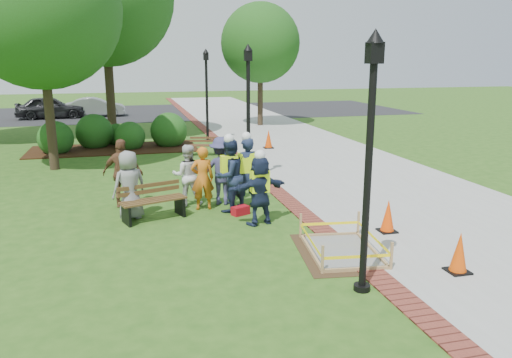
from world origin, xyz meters
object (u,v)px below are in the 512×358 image
object	(u,v)px
bench_near	(154,209)
cone_front	(459,254)
wet_concrete_pad	(342,242)
lamp_near	(370,146)
hivis_worker_b	(246,170)
hivis_worker_c	(229,174)
hivis_worker_a	(260,188)

from	to	relation	value
bench_near	cone_front	world-z (taller)	bench_near
cone_front	wet_concrete_pad	bearing A→B (deg)	138.71
lamp_near	wet_concrete_pad	bearing A→B (deg)	77.30
wet_concrete_pad	bench_near	bearing A→B (deg)	138.39
lamp_near	hivis_worker_b	xyz separation A→B (m)	(-0.72, 5.30, -1.50)
lamp_near	hivis_worker_c	distance (m)	5.37
cone_front	hivis_worker_c	world-z (taller)	hivis_worker_c
cone_front	lamp_near	world-z (taller)	lamp_near
bench_near	hivis_worker_c	size ratio (longest dim) A/B	0.83
bench_near	wet_concrete_pad	bearing A→B (deg)	-41.61
bench_near	hivis_worker_b	world-z (taller)	hivis_worker_b
wet_concrete_pad	hivis_worker_b	distance (m)	3.90
bench_near	hivis_worker_c	bearing A→B (deg)	6.66
wet_concrete_pad	hivis_worker_c	distance (m)	3.81
cone_front	lamp_near	size ratio (longest dim) A/B	0.18
wet_concrete_pad	cone_front	distance (m)	2.19
wet_concrete_pad	hivis_worker_b	size ratio (longest dim) A/B	1.26
wet_concrete_pad	lamp_near	distance (m)	2.80
cone_front	lamp_near	distance (m)	2.92
wet_concrete_pad	hivis_worker_a	bearing A→B (deg)	117.76
bench_near	hivis_worker_b	size ratio (longest dim) A/B	0.84
bench_near	lamp_near	xyz separation A→B (m)	(3.17, -4.78, 2.21)
bench_near	hivis_worker_b	distance (m)	2.60
hivis_worker_a	wet_concrete_pad	bearing A→B (deg)	-62.24
lamp_near	bench_near	bearing A→B (deg)	123.55
wet_concrete_pad	lamp_near	size ratio (longest dim) A/B	0.59
bench_near	hivis_worker_a	distance (m)	2.67
bench_near	hivis_worker_b	bearing A→B (deg)	12.11
cone_front	hivis_worker_b	xyz separation A→B (m)	(-2.73, 5.11, 0.60)
bench_near	hivis_worker_a	world-z (taller)	hivis_worker_a
wet_concrete_pad	cone_front	xyz separation A→B (m)	(1.64, -1.44, 0.14)
hivis_worker_b	hivis_worker_c	distance (m)	0.60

